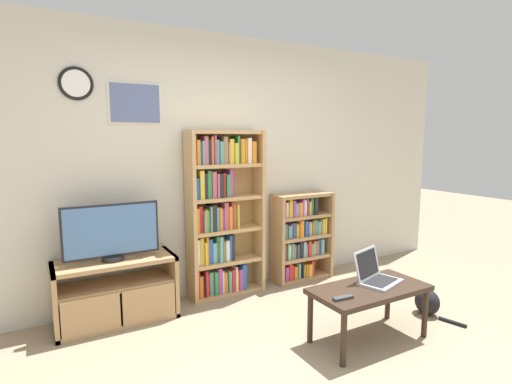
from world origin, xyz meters
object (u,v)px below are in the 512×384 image
(bookshelf_short, at_px, (299,237))
(television, at_px, (111,232))
(cat, at_px, (427,301))
(coffee_table, at_px, (369,293))
(tv_stand, at_px, (117,291))
(bookshelf_tall, at_px, (221,214))
(laptop, at_px, (375,274))
(remote_near_laptop, at_px, (343,298))

(bookshelf_short, bearing_deg, television, -176.55)
(television, distance_m, cat, 2.85)
(bookshelf_short, bearing_deg, coffee_table, -103.35)
(tv_stand, height_order, coffee_table, tv_stand)
(bookshelf_tall, bearing_deg, television, -172.85)
(television, bearing_deg, tv_stand, 26.48)
(bookshelf_tall, height_order, bookshelf_short, bookshelf_tall)
(television, height_order, bookshelf_tall, bookshelf_tall)
(tv_stand, bearing_deg, bookshelf_tall, 6.74)
(bookshelf_tall, xyz_separation_m, bookshelf_short, (0.96, -0.01, -0.35))
(laptop, height_order, cat, laptop)
(bookshelf_tall, bearing_deg, laptop, -61.36)
(tv_stand, bearing_deg, remote_near_laptop, -46.01)
(coffee_table, height_order, cat, coffee_table)
(laptop, bearing_deg, coffee_table, -169.28)
(bookshelf_tall, xyz_separation_m, cat, (1.43, -1.34, -0.71))
(cat, bearing_deg, laptop, -171.53)
(tv_stand, height_order, cat, tv_stand)
(bookshelf_tall, relative_size, cat, 3.46)
(cat, bearing_deg, remote_near_laptop, -165.00)
(tv_stand, distance_m, television, 0.52)
(television, xyz_separation_m, bookshelf_short, (2.02, 0.12, -0.32))
(cat, bearing_deg, bookshelf_short, 116.59)
(coffee_table, bearing_deg, tv_stand, 142.24)
(television, height_order, bookshelf_short, television)
(television, relative_size, coffee_table, 0.83)
(bookshelf_short, distance_m, remote_near_laptop, 1.63)
(laptop, relative_size, cat, 0.85)
(remote_near_laptop, distance_m, cat, 1.20)
(coffee_table, distance_m, remote_near_laptop, 0.36)
(coffee_table, relative_size, laptop, 2.31)
(coffee_table, xyz_separation_m, cat, (0.80, 0.08, -0.26))
(bookshelf_short, xyz_separation_m, coffee_table, (-0.33, -1.40, -0.10))
(bookshelf_short, bearing_deg, bookshelf_tall, 179.30)
(laptop, xyz_separation_m, remote_near_laptop, (-0.46, -0.14, -0.05))
(tv_stand, height_order, bookshelf_short, bookshelf_short)
(coffee_table, bearing_deg, laptop, 27.70)
(tv_stand, xyz_separation_m, remote_near_laptop, (1.33, -1.37, 0.16))
(coffee_table, distance_m, cat, 0.85)
(cat, bearing_deg, tv_stand, 160.89)
(bookshelf_short, xyz_separation_m, cat, (0.47, -1.33, -0.36))
(television, distance_m, laptop, 2.20)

